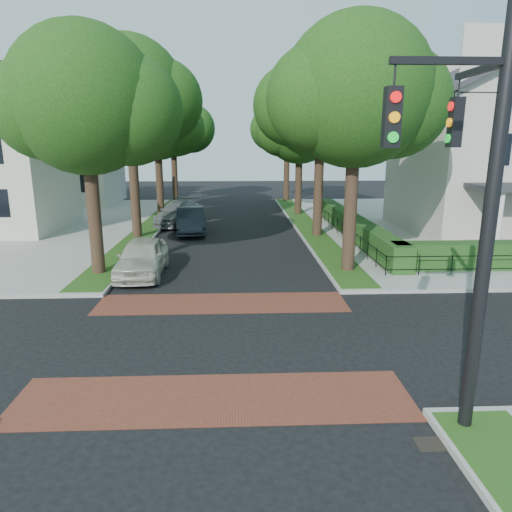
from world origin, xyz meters
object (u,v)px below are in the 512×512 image
Objects in this scene: traffic_signal at (475,196)px; parked_car_rear at (179,213)px; parked_car_middle at (191,221)px; parked_car_front at (142,257)px.

traffic_signal reaches higher than parked_car_rear.
parked_car_rear reaches higher than parked_car_middle.
traffic_signal is 1.39× the size of parked_car_rear.
parked_car_middle reaches higher than parked_car_front.
traffic_signal reaches higher than parked_car_middle.
parked_car_middle is 3.60m from parked_car_rear.
parked_car_middle is at bearing 81.98° from parked_car_front.
traffic_signal is at bearing -54.65° from parked_car_front.
parked_car_rear is at bearing 109.05° from traffic_signal.
traffic_signal is at bearing -77.66° from parked_car_middle.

